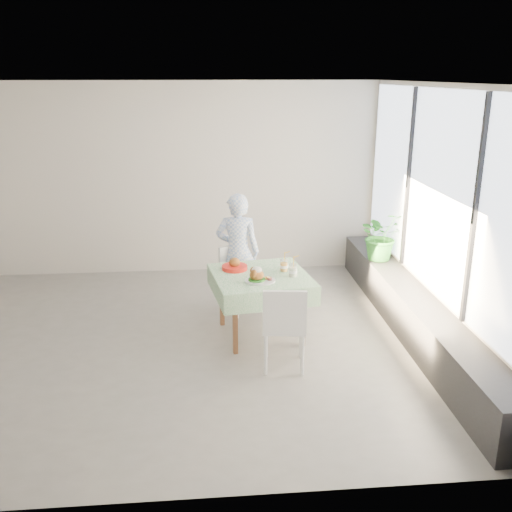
{
  "coord_description": "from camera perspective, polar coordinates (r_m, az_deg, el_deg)",
  "views": [
    {
      "loc": [
        0.46,
        -5.86,
        2.89
      ],
      "look_at": [
        1.0,
        0.17,
        0.94
      ],
      "focal_mm": 40.0,
      "sensor_mm": 36.0,
      "label": 1
    }
  ],
  "objects": [
    {
      "name": "diner",
      "position": [
        7.15,
        -1.84,
        0.4
      ],
      "size": [
        0.6,
        0.44,
        1.5
      ],
      "primitive_type": "imported",
      "rotation": [
        0.0,
        0.0,
        2.99
      ],
      "color": "#8CA9E1",
      "rests_on": "ground"
    },
    {
      "name": "wall_back",
      "position": [
        8.5,
        -8.23,
        7.54
      ],
      "size": [
        6.0,
        0.02,
        2.8
      ],
      "primitive_type": "cube",
      "color": "beige",
      "rests_on": "ground"
    },
    {
      "name": "chair_far",
      "position": [
        7.23,
        -1.6,
        -3.56
      ],
      "size": [
        0.54,
        0.54,
        0.83
      ],
      "color": "white",
      "rests_on": "ground"
    },
    {
      "name": "window_pane",
      "position": [
        6.5,
        17.81,
        5.95
      ],
      "size": [
        0.01,
        4.8,
        2.18
      ],
      "primitive_type": "cube",
      "color": "#D1E0F9",
      "rests_on": "ground"
    },
    {
      "name": "window_ledge",
      "position": [
        6.84,
        15.38,
        -5.57
      ],
      "size": [
        0.4,
        4.8,
        0.5
      ],
      "primitive_type": "cube",
      "color": "black",
      "rests_on": "ground"
    },
    {
      "name": "wall_front",
      "position": [
        3.7,
        -11.89,
        -6.31
      ],
      "size": [
        6.0,
        0.02,
        2.8
      ],
      "primitive_type": "cube",
      "color": "beige",
      "rests_on": "ground"
    },
    {
      "name": "wall_right",
      "position": [
        6.56,
        17.84,
        3.81
      ],
      "size": [
        0.02,
        5.0,
        2.8
      ],
      "primitive_type": "cube",
      "color": "beige",
      "rests_on": "ground"
    },
    {
      "name": "potted_plant",
      "position": [
        7.77,
        12.43,
        2.03
      ],
      "size": [
        0.72,
        0.66,
        0.67
      ],
      "primitive_type": "imported",
      "rotation": [
        0.0,
        0.0,
        0.27
      ],
      "color": "#28792A",
      "rests_on": "window_ledge"
    },
    {
      "name": "main_dish",
      "position": [
        6.14,
        0.24,
        -2.09
      ],
      "size": [
        0.33,
        0.33,
        0.17
      ],
      "color": "white",
      "rests_on": "cafe_table"
    },
    {
      "name": "juice_cup_lemonade",
      "position": [
        6.32,
        3.71,
        -1.48
      ],
      "size": [
        0.1,
        0.1,
        0.28
      ],
      "color": "white",
      "rests_on": "cafe_table"
    },
    {
      "name": "ceiling",
      "position": [
        5.88,
        -10.05,
        16.67
      ],
      "size": [
        6.0,
        6.0,
        0.0
      ],
      "primitive_type": "plane",
      "rotation": [
        3.14,
        0.0,
        0.0
      ],
      "color": "white",
      "rests_on": "ground"
    },
    {
      "name": "cafe_table",
      "position": [
        6.49,
        0.48,
        -4.19
      ],
      "size": [
        1.19,
        1.19,
        0.74
      ],
      "color": "brown",
      "rests_on": "ground"
    },
    {
      "name": "second_dish",
      "position": [
        6.54,
        -2.15,
        -1.01
      ],
      "size": [
        0.29,
        0.29,
        0.14
      ],
      "color": "red",
      "rests_on": "cafe_table"
    },
    {
      "name": "juice_cup_orange",
      "position": [
        6.48,
        2.81,
        -0.99
      ],
      "size": [
        0.1,
        0.1,
        0.27
      ],
      "color": "white",
      "rests_on": "cafe_table"
    },
    {
      "name": "chair_near",
      "position": [
        5.88,
        2.8,
        -8.58
      ],
      "size": [
        0.48,
        0.48,
        0.9
      ],
      "color": "white",
      "rests_on": "ground"
    },
    {
      "name": "floor",
      "position": [
        6.55,
        -8.73,
        -8.6
      ],
      "size": [
        6.0,
        6.0,
        0.0
      ],
      "primitive_type": "plane",
      "color": "slate",
      "rests_on": "ground"
    }
  ]
}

